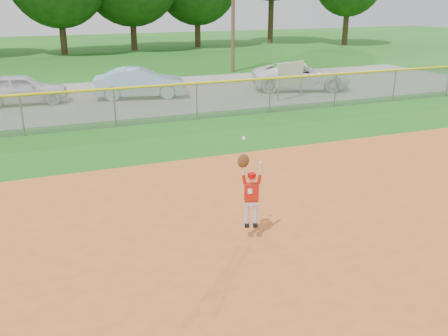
{
  "coord_description": "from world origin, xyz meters",
  "views": [
    {
      "loc": [
        -3.15,
        -9.06,
        4.86
      ],
      "look_at": [
        0.89,
        0.98,
        1.1
      ],
      "focal_mm": 40.0,
      "sensor_mm": 36.0,
      "label": 1
    }
  ],
  "objects_px": {
    "car_white_b": "(301,76)",
    "ballplayer": "(250,191)",
    "sponsor_sign": "(290,75)",
    "car_white_a": "(21,89)",
    "car_blue": "(140,83)"
  },
  "relations": [
    {
      "from": "car_blue",
      "to": "car_white_b",
      "type": "bearing_deg",
      "value": -85.18
    },
    {
      "from": "car_white_a",
      "to": "ballplayer",
      "type": "xyz_separation_m",
      "value": [
        4.13,
        -16.4,
        0.35
      ]
    },
    {
      "from": "sponsor_sign",
      "to": "ballplayer",
      "type": "distance_m",
      "value": 15.12
    },
    {
      "from": "car_blue",
      "to": "sponsor_sign",
      "type": "distance_m",
      "value": 7.38
    },
    {
      "from": "car_white_a",
      "to": "car_blue",
      "type": "xyz_separation_m",
      "value": [
        5.47,
        -0.56,
        0.03
      ]
    },
    {
      "from": "car_white_a",
      "to": "sponsor_sign",
      "type": "distance_m",
      "value": 12.71
    },
    {
      "from": "car_white_a",
      "to": "sponsor_sign",
      "type": "relative_size",
      "value": 2.19
    },
    {
      "from": "car_blue",
      "to": "sponsor_sign",
      "type": "bearing_deg",
      "value": -102.93
    },
    {
      "from": "car_white_b",
      "to": "ballplayer",
      "type": "height_order",
      "value": "ballplayer"
    },
    {
      "from": "car_blue",
      "to": "car_white_b",
      "type": "distance_m",
      "value": 8.57
    },
    {
      "from": "car_white_b",
      "to": "ballplayer",
      "type": "relative_size",
      "value": 2.71
    },
    {
      "from": "sponsor_sign",
      "to": "ballplayer",
      "type": "relative_size",
      "value": 0.98
    },
    {
      "from": "ballplayer",
      "to": "sponsor_sign",
      "type": "bearing_deg",
      "value": 57.81
    },
    {
      "from": "car_blue",
      "to": "ballplayer",
      "type": "height_order",
      "value": "ballplayer"
    },
    {
      "from": "car_white_a",
      "to": "car_white_b",
      "type": "relative_size",
      "value": 0.8
    }
  ]
}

